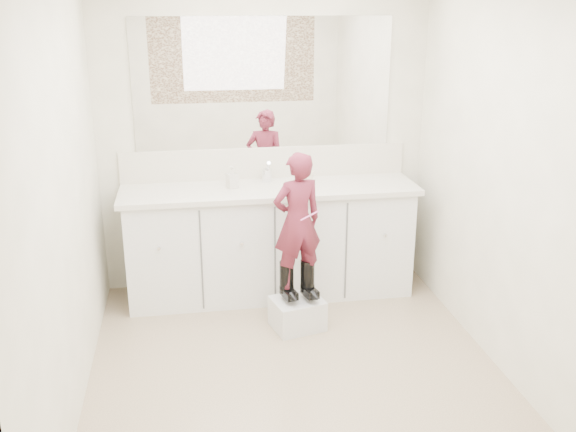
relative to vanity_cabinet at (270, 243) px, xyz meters
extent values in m
plane|color=#7E6652|center=(0.00, -1.23, -0.42)|extent=(3.00, 3.00, 0.00)
plane|color=beige|center=(0.00, 0.27, 0.77)|extent=(2.60, 0.00, 2.60)
plane|color=beige|center=(0.00, -2.73, 0.77)|extent=(2.60, 0.00, 2.60)
plane|color=beige|center=(-1.30, -1.23, 0.78)|extent=(0.00, 3.00, 3.00)
plane|color=beige|center=(1.30, -1.23, 0.78)|extent=(0.00, 3.00, 3.00)
cube|color=silver|center=(0.00, 0.00, 0.00)|extent=(2.20, 0.55, 0.85)
cube|color=beige|center=(0.00, -0.01, 0.45)|extent=(2.28, 0.58, 0.04)
cube|color=beige|center=(0.00, 0.26, 0.59)|extent=(2.28, 0.03, 0.25)
cube|color=white|center=(0.00, 0.26, 1.22)|extent=(2.00, 0.02, 1.00)
cube|color=#472819|center=(0.00, -2.71, 1.22)|extent=(2.00, 0.01, 1.20)
cylinder|color=silver|center=(0.00, 0.15, 0.52)|extent=(0.08, 0.08, 0.10)
imported|color=beige|center=(0.29, 0.00, 0.52)|extent=(0.13, 0.13, 0.11)
imported|color=beige|center=(-0.29, 0.02, 0.55)|extent=(0.10, 0.10, 0.17)
cube|color=silver|center=(0.11, -0.62, -0.31)|extent=(0.41, 0.36, 0.22)
imported|color=#962E44|center=(0.11, -0.60, 0.38)|extent=(0.40, 0.31, 0.97)
cylinder|color=pink|center=(0.18, -0.68, 0.45)|extent=(0.13, 0.04, 0.06)
camera|label=1|loc=(-0.63, -4.70, 1.84)|focal=40.00mm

